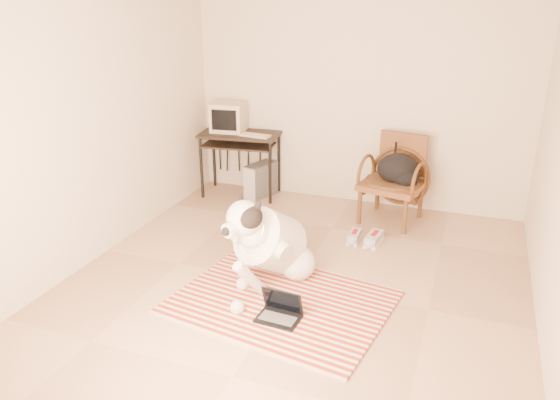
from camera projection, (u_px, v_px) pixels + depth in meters
The scene contains 15 objects.
floor at pixel (294, 285), 4.89m from camera, with size 4.50×4.50×0.00m, color tan.
wall_back at pixel (357, 92), 6.36m from camera, with size 4.50×4.50×0.00m, color beige.
wall_front at pixel (134, 261), 2.43m from camera, with size 4.50×4.50×0.00m, color beige.
wall_left at pixel (91, 119), 5.04m from camera, with size 4.50×4.50×0.00m, color beige.
rug at pixel (281, 302), 4.61m from camera, with size 1.92×1.57×0.02m.
dog at pixel (270, 244), 4.80m from camera, with size 0.70×1.31×0.96m.
laptop at pixel (280, 311), 4.35m from camera, with size 0.35×0.26×0.24m.
computer_desk at pixel (240, 142), 6.77m from camera, with size 1.02×0.65×0.81m.
crt_monitor at pixel (229, 117), 6.78m from camera, with size 0.44×0.42×0.36m.
desk_keyboard at pixel (255, 135), 6.59m from camera, with size 0.38×0.14×0.02m, color #BCAD94.
pc_tower at pixel (261, 180), 6.89m from camera, with size 0.32×0.50×0.43m.
rattan_chair at pixel (394, 179), 6.12m from camera, with size 0.74×0.73×0.97m.
backpack at pixel (400, 170), 6.01m from camera, with size 0.48×0.39×0.35m.
sneaker_left at pixel (354, 237), 5.73m from camera, with size 0.11×0.27×0.10m.
sneaker_right at pixel (374, 239), 5.67m from camera, with size 0.16×0.33×0.11m.
Camera 1 is at (1.36, -4.06, 2.49)m, focal length 35.00 mm.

